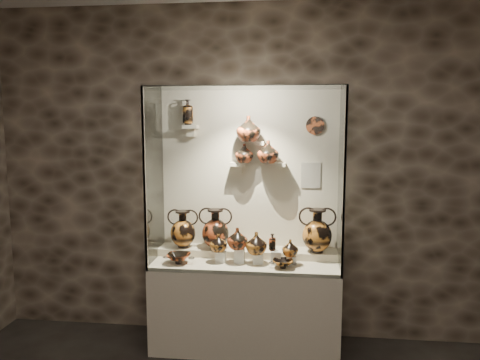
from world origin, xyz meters
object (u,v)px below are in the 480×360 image
Objects in this scene: amphora_mid at (215,229)px; kylix_right at (283,263)px; amphora_right at (317,231)px; lekythos_small at (272,241)px; ovoid_vase_a at (244,153)px; ovoid_vase_c at (268,152)px; jug_e at (290,248)px; amphora_left at (183,229)px; ovoid_vase_b at (248,129)px; jug_c at (256,243)px; jug_b at (237,238)px; lekythos_tall at (188,111)px; kylix_left at (179,257)px; jug_a at (218,243)px.

amphora_mid is 0.75m from kylix_right.
amphora_right is 2.36× the size of lekythos_small.
ovoid_vase_c reaches higher than ovoid_vase_a.
ovoid_vase_c is at bearing 116.67° from jug_e.
ovoid_vase_c is (-0.16, 0.35, 0.95)m from kylix_right.
ovoid_vase_b reaches higher than amphora_left.
amphora_mid is 2.53× the size of jug_e.
ovoid_vase_b is 0.28m from ovoid_vase_c.
amphora_right is 2.03× the size of jug_c.
kylix_right is at bearing -10.92° from jug_b.
amphora_right reaches higher than kylix_right.
jug_c is 0.75× the size of lekythos_tall.
amphora_right is (0.95, -0.01, 0.01)m from amphora_mid.
ovoid_vase_c is at bearing 17.70° from kylix_left.
amphora_left is 0.59m from jug_b.
amphora_right reaches higher than jug_a.
jug_b is 0.56m from kylix_left.
jug_a is at bearing 7.24° from kylix_left.
lekythos_tall is 0.61m from ovoid_vase_b.
ovoid_vase_a is (0.21, 0.27, 0.79)m from jug_a.
jug_a is 0.61m from kylix_right.
kylix_left is at bearing -148.44° from ovoid_vase_b.
jug_a is at bearing 178.01° from amphora_right.
lekythos_small reaches higher than kylix_left.
lekythos_tall is at bearing -159.89° from ovoid_vase_a.
amphora_mid reaches higher than jug_e.
jug_a is at bearing -132.14° from ovoid_vase_c.
lekythos_tall reaches higher than jug_c.
jug_c is at bearing 168.04° from lekythos_small.
jug_a is at bearing -177.14° from jug_b.
kylix_left is 0.94m from kylix_right.
jug_b is 0.82× the size of ovoid_vase_b.
kylix_left is (-1.00, -0.07, -0.10)m from jug_e.
amphora_right is 1.13m from ovoid_vase_b.
ovoid_vase_c reaches higher than amphora_left.
ovoid_vase_a is at bearing -18.13° from lekythos_tall.
amphora_left is 2.38× the size of jug_e.
jug_c is (0.72, -0.21, -0.06)m from amphora_left.
jug_e is 1.15m from ovoid_vase_b.
kylix_left is 1.54× the size of ovoid_vase_a.
jug_b is at bearing 6.14° from jug_a.
jug_a is (-0.89, -0.19, -0.09)m from amphora_right.
amphora_mid is 2.21× the size of lekythos_small.
kylix_left is at bearing 177.59° from jug_c.
kylix_left is at bearing -115.20° from amphora_mid.
ovoid_vase_a is at bearing 117.87° from lekythos_small.
jug_e is 0.97m from ovoid_vase_a.
kylix_right is (-0.30, -0.29, -0.23)m from amphora_right.
amphora_right is 1.29m from kylix_left.
ovoid_vase_c reaches higher than jug_a.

